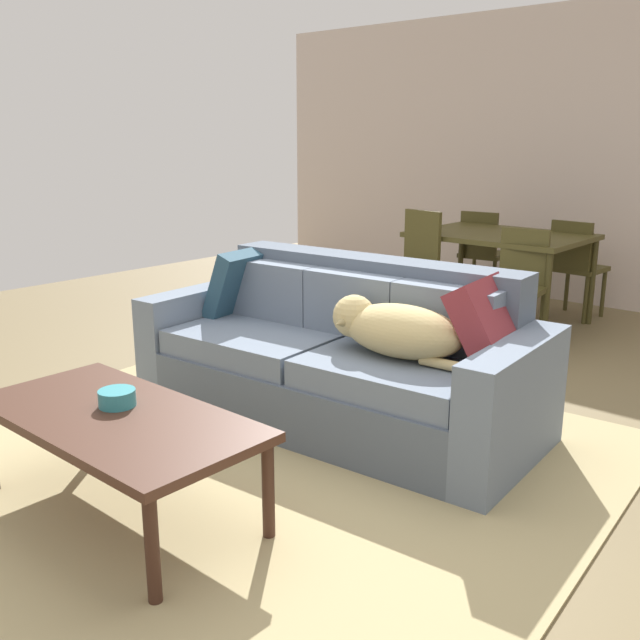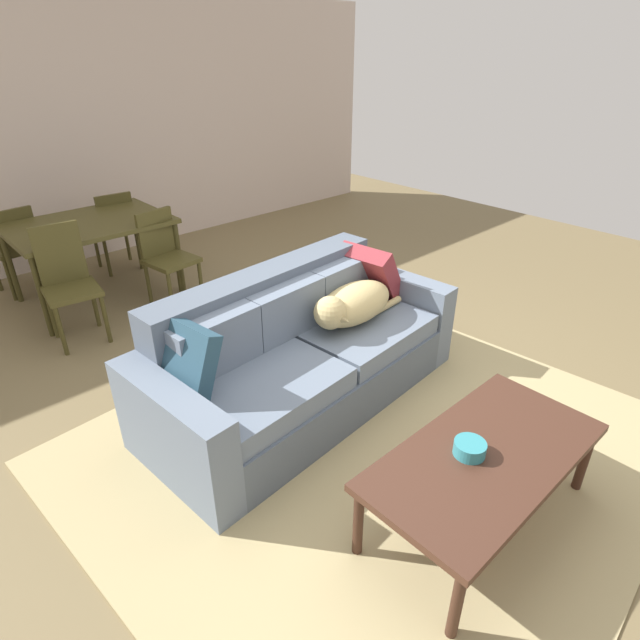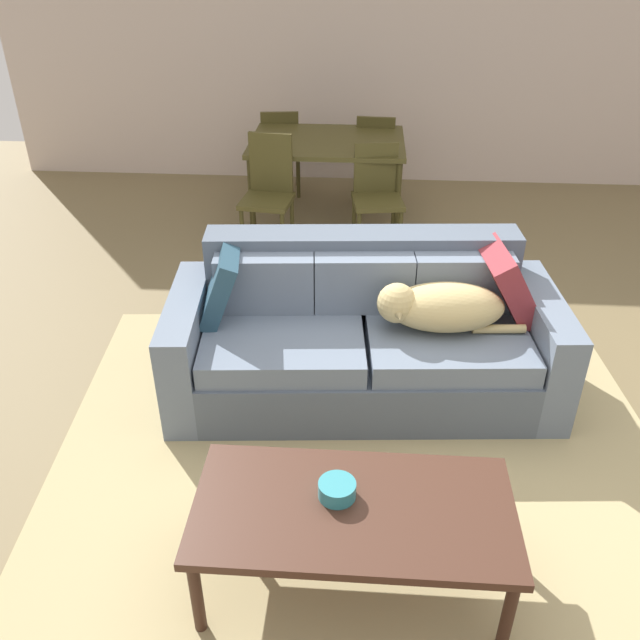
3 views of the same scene
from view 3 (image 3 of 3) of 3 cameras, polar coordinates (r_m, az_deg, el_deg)
ground_plane at (r=3.92m, az=7.21°, el=-7.92°), size 10.00×10.00×0.00m
back_partition at (r=7.12m, az=6.69°, el=22.35°), size 8.00×0.12×2.70m
area_rug at (r=3.61m, az=3.44°, el=-11.82°), size 3.45×3.22×0.01m
couch at (r=3.93m, az=3.71°, el=-1.47°), size 2.29×1.12×0.88m
dog_on_left_cushion at (r=3.74m, az=10.10°, el=1.13°), size 0.83×0.40×0.28m
throw_pillow_by_left_arm at (r=3.84m, az=-8.57°, el=3.02°), size 0.30×0.45×0.43m
throw_pillow_by_right_arm at (r=3.96m, az=15.85°, el=3.11°), size 0.38×0.47×0.44m
coffee_table at (r=2.80m, az=2.88°, el=-16.31°), size 1.30×0.65×0.45m
bowl_on_coffee_table at (r=2.78m, az=1.47°, el=-14.32°), size 0.15×0.15×0.07m
dining_table at (r=6.10m, az=0.64°, el=14.61°), size 1.35×0.99×0.76m
dining_chair_near_left at (r=5.61m, az=-4.42°, el=11.15°), size 0.45×0.45×0.96m
dining_chair_near_right at (r=5.62m, az=4.88°, el=10.84°), size 0.45×0.45×0.88m
dining_chair_far_left at (r=6.80m, az=-3.41°, el=14.54°), size 0.45×0.45×0.86m
dining_chair_far_right at (r=6.66m, az=4.77°, el=14.08°), size 0.43×0.43×0.85m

